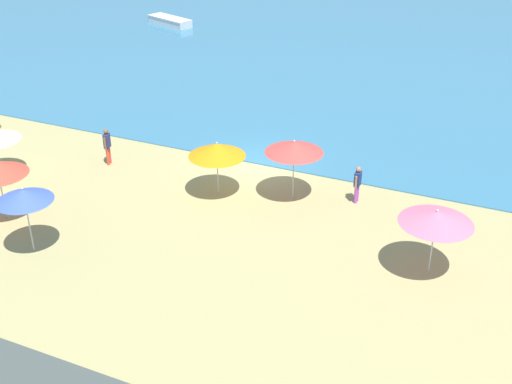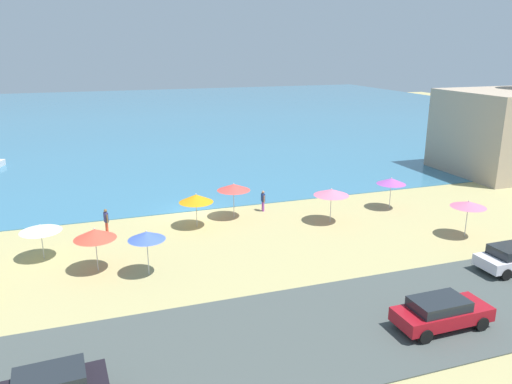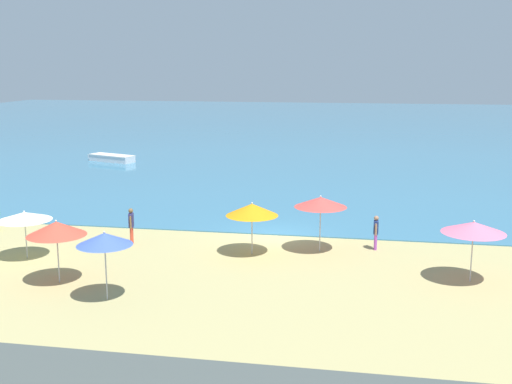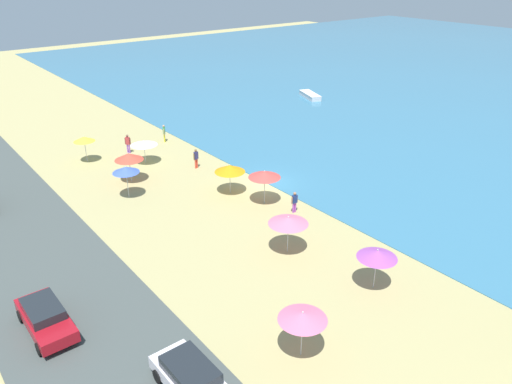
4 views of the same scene
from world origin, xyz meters
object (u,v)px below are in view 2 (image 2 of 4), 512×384
(bather_0, at_px, (263,200))
(parked_car_2, at_px, (441,312))
(beach_umbrella_0, at_px, (95,234))
(beach_umbrella_3, at_px, (331,192))
(beach_umbrella_5, at_px, (147,236))
(bather_2, at_px, (106,220))
(beach_umbrella_2, at_px, (234,187))
(beach_umbrella_1, at_px, (391,181))
(beach_umbrella_4, at_px, (196,198))
(beach_umbrella_6, at_px, (468,204))
(beach_umbrella_7, at_px, (40,228))

(bather_0, distance_m, parked_car_2, 17.95)
(beach_umbrella_0, height_order, beach_umbrella_3, beach_umbrella_0)
(beach_umbrella_5, distance_m, bather_2, 7.48)
(beach_umbrella_2, bearing_deg, beach_umbrella_3, -26.94)
(beach_umbrella_1, distance_m, beach_umbrella_2, 12.02)
(beach_umbrella_2, relative_size, bather_0, 1.63)
(beach_umbrella_3, relative_size, beach_umbrella_4, 1.04)
(beach_umbrella_1, height_order, bather_0, beach_umbrella_1)
(beach_umbrella_1, distance_m, beach_umbrella_4, 14.86)
(beach_umbrella_0, height_order, bather_2, beach_umbrella_0)
(beach_umbrella_6, bearing_deg, beach_umbrella_3, 142.69)
(beach_umbrella_0, relative_size, parked_car_2, 0.58)
(beach_umbrella_4, relative_size, beach_umbrella_6, 0.97)
(beach_umbrella_4, bearing_deg, beach_umbrella_2, 18.59)
(beach_umbrella_7, height_order, parked_car_2, beach_umbrella_7)
(bather_0, bearing_deg, beach_umbrella_0, -150.78)
(beach_umbrella_5, distance_m, beach_umbrella_6, 20.29)
(beach_umbrella_2, xyz_separation_m, parked_car_2, (4.36, -17.13, -1.49))
(beach_umbrella_0, bearing_deg, beach_umbrella_6, -6.04)
(beach_umbrella_1, relative_size, beach_umbrella_7, 1.04)
(beach_umbrella_0, relative_size, beach_umbrella_2, 0.97)
(bather_2, bearing_deg, beach_umbrella_5, -75.76)
(beach_umbrella_4, height_order, bather_0, beach_umbrella_4)
(beach_umbrella_5, distance_m, beach_umbrella_7, 6.95)
(beach_umbrella_0, bearing_deg, beach_umbrella_7, 136.93)
(beach_umbrella_0, bearing_deg, beach_umbrella_5, -29.00)
(beach_umbrella_2, bearing_deg, beach_umbrella_7, -165.21)
(beach_umbrella_1, relative_size, beach_umbrella_4, 1.03)
(beach_umbrella_3, height_order, bather_2, beach_umbrella_3)
(beach_umbrella_3, bearing_deg, beach_umbrella_4, 166.81)
(beach_umbrella_5, relative_size, beach_umbrella_7, 1.09)
(beach_umbrella_2, relative_size, bather_2, 1.51)
(beach_umbrella_6, bearing_deg, beach_umbrella_1, 101.23)
(beach_umbrella_2, bearing_deg, beach_umbrella_6, -32.77)
(beach_umbrella_0, xyz_separation_m, beach_umbrella_6, (22.87, -2.42, 0.04))
(beach_umbrella_5, bearing_deg, beach_umbrella_7, 142.90)
(beach_umbrella_6, relative_size, beach_umbrella_7, 1.05)
(beach_umbrella_2, distance_m, parked_car_2, 17.74)
(beach_umbrella_2, distance_m, beach_umbrella_4, 3.13)
(beach_umbrella_5, bearing_deg, beach_umbrella_1, 16.69)
(beach_umbrella_2, relative_size, beach_umbrella_5, 1.01)
(beach_umbrella_1, height_order, beach_umbrella_5, beach_umbrella_5)
(bather_0, bearing_deg, bather_2, -174.45)
(beach_umbrella_0, bearing_deg, beach_umbrella_2, 32.16)
(beach_umbrella_3, relative_size, beach_umbrella_5, 0.97)
(beach_umbrella_5, xyz_separation_m, parked_car_2, (11.43, -9.61, -1.47))
(beach_umbrella_4, relative_size, beach_umbrella_7, 1.01)
(beach_umbrella_2, distance_m, beach_umbrella_6, 15.70)
(beach_umbrella_3, distance_m, bather_2, 15.33)
(beach_umbrella_6, xyz_separation_m, bather_0, (-10.70, 9.23, -1.32))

